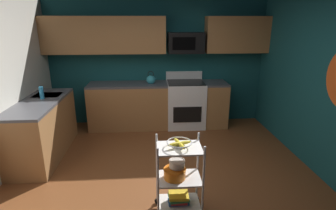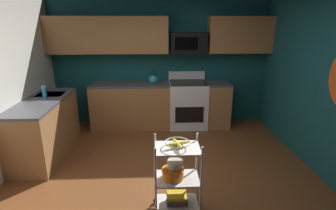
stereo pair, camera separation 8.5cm
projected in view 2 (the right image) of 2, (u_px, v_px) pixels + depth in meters
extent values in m
cube|color=brown|center=(164.00, 185.00, 3.64)|extent=(4.40, 4.80, 0.04)
cube|color=#14474C|center=(160.00, 62.00, 5.55)|extent=(4.52, 0.06, 2.60)
cube|color=#9E6B3D|center=(161.00, 106.00, 5.50)|extent=(2.79, 0.60, 0.88)
cube|color=#4C4C51|center=(161.00, 84.00, 5.36)|extent=(2.79, 0.60, 0.04)
cube|color=#9E6B3D|center=(45.00, 129.00, 4.34)|extent=(0.60, 1.66, 0.88)
cube|color=#4C4C51|center=(41.00, 102.00, 4.20)|extent=(0.60, 1.66, 0.04)
cube|color=#B7BABC|center=(51.00, 98.00, 4.58)|extent=(0.44, 0.36, 0.16)
cube|color=white|center=(188.00, 105.00, 5.52)|extent=(0.76, 0.64, 0.92)
cube|color=black|center=(189.00, 115.00, 5.24)|extent=(0.56, 0.01, 0.32)
cube|color=white|center=(187.00, 76.00, 5.63)|extent=(0.76, 0.06, 0.18)
cube|color=black|center=(188.00, 82.00, 5.37)|extent=(0.72, 0.60, 0.02)
cube|color=#9E6B3D|center=(107.00, 35.00, 5.16)|extent=(2.36, 0.33, 0.70)
cube|color=#9E6B3D|center=(240.00, 35.00, 5.27)|extent=(1.24, 0.33, 0.70)
cube|color=black|center=(188.00, 43.00, 5.25)|extent=(0.70, 0.38, 0.40)
cube|color=black|center=(186.00, 44.00, 5.06)|extent=(0.44, 0.01, 0.24)
cylinder|color=silver|center=(156.00, 186.00, 2.77)|extent=(0.02, 0.02, 0.88)
cylinder|color=silver|center=(201.00, 185.00, 2.79)|extent=(0.02, 0.02, 0.88)
cylinder|color=silver|center=(156.00, 169.00, 3.10)|extent=(0.02, 0.02, 0.88)
cylinder|color=black|center=(156.00, 201.00, 3.23)|extent=(0.07, 0.02, 0.07)
cylinder|color=silver|center=(196.00, 168.00, 3.12)|extent=(0.02, 0.02, 0.88)
cylinder|color=black|center=(195.00, 200.00, 3.25)|extent=(0.07, 0.02, 0.07)
cube|color=silver|center=(177.00, 204.00, 3.05)|extent=(0.48, 0.35, 0.02)
cube|color=silver|center=(177.00, 178.00, 2.95)|extent=(0.48, 0.35, 0.02)
cube|color=silver|center=(177.00, 148.00, 2.84)|extent=(0.48, 0.35, 0.02)
torus|color=silver|center=(178.00, 142.00, 2.82)|extent=(0.27, 0.27, 0.01)
cylinder|color=silver|center=(177.00, 147.00, 2.83)|extent=(0.12, 0.12, 0.02)
ellipsoid|color=yellow|center=(182.00, 143.00, 2.84)|extent=(0.17, 0.09, 0.04)
ellipsoid|color=yellow|center=(176.00, 142.00, 2.87)|extent=(0.09, 0.17, 0.04)
ellipsoid|color=yellow|center=(173.00, 144.00, 2.81)|extent=(0.17, 0.09, 0.04)
ellipsoid|color=yellow|center=(179.00, 146.00, 2.78)|extent=(0.09, 0.17, 0.04)
cylinder|color=orange|center=(173.00, 174.00, 2.93)|extent=(0.24, 0.24, 0.11)
torus|color=orange|center=(173.00, 169.00, 2.91)|extent=(0.25, 0.25, 0.01)
cylinder|color=silver|center=(175.00, 164.00, 2.93)|extent=(0.17, 0.17, 0.08)
torus|color=silver|center=(175.00, 161.00, 2.92)|extent=(0.18, 0.18, 0.01)
cube|color=#1E4C8C|center=(177.00, 202.00, 3.05)|extent=(0.24, 0.14, 0.02)
cube|color=#B22626|center=(177.00, 200.00, 3.04)|extent=(0.18, 0.16, 0.03)
cube|color=#26723F|center=(177.00, 198.00, 3.03)|extent=(0.24, 0.20, 0.03)
cube|color=gold|center=(177.00, 195.00, 3.02)|extent=(0.23, 0.19, 0.03)
sphere|color=teal|center=(153.00, 80.00, 5.33)|extent=(0.18, 0.18, 0.18)
sphere|color=black|center=(153.00, 75.00, 5.30)|extent=(0.03, 0.03, 0.03)
cone|color=teal|center=(157.00, 79.00, 5.32)|extent=(0.09, 0.04, 0.06)
torus|color=black|center=(153.00, 74.00, 5.29)|extent=(0.12, 0.01, 0.12)
cylinder|color=#2D8CBF|center=(44.00, 92.00, 4.30)|extent=(0.06, 0.06, 0.20)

